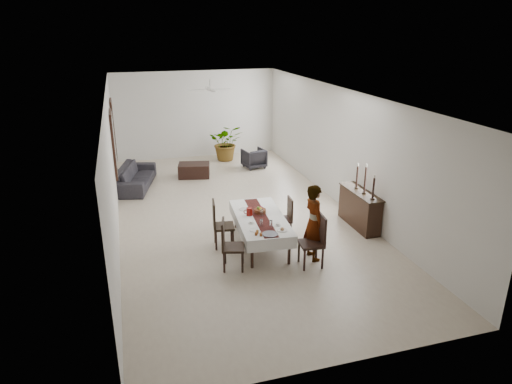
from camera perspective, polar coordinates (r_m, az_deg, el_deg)
The scene contains 88 objects.
floor at distance 12.18m, azimuth -2.56°, elevation -2.80°, with size 6.00×12.00×0.00m, color beige.
ceiling at distance 11.32m, azimuth -2.81°, elevation 12.28°, with size 6.00×12.00×0.02m, color white.
wall_back at distance 17.39m, azimuth -7.52°, elevation 9.57°, with size 6.00×0.02×3.20m, color silver.
wall_front at distance 6.40m, azimuth 10.57°, elevation -9.71°, with size 6.00×0.02×3.20m, color silver.
wall_left at distance 11.35m, azimuth -17.56°, elevation 3.09°, with size 0.02×12.00×3.20m, color silver.
wall_right at distance 12.68m, azimuth 10.66°, elevation 5.43°, with size 0.02×12.00×3.20m, color silver.
dining_table_top at distance 10.30m, azimuth 0.53°, elevation -3.28°, with size 0.90×2.16×0.05m, color black.
table_leg_fl at distance 9.47m, azimuth -0.50°, elevation -7.77°, with size 0.06×0.06×0.63m, color black.
table_leg_fr at distance 9.64m, azimuth 4.16°, elevation -7.30°, with size 0.06×0.06×0.63m, color black.
table_leg_bl at distance 11.29m, azimuth -2.56°, elevation -2.98°, with size 0.06×0.06×0.63m, color black.
table_leg_br at distance 11.44m, azimuth 1.37°, elevation -2.66°, with size 0.06×0.06×0.63m, color black.
tablecloth_top at distance 10.29m, azimuth 0.53°, elevation -3.14°, with size 1.06×2.32×0.01m, color white.
tablecloth_drape_left at distance 10.25m, azimuth -2.35°, elevation -4.05°, with size 0.01×2.32×0.27m, color silver.
tablecloth_drape_right at distance 10.46m, azimuth 3.36°, elevation -3.56°, with size 0.01×2.32×0.27m, color white.
tablecloth_drape_near at distance 9.33m, azimuth 2.06°, elevation -6.63°, with size 1.06×0.01×0.27m, color white.
tablecloth_drape_far at distance 11.39m, azimuth -0.71°, elevation -1.48°, with size 1.06×0.01×0.27m, color white.
table_runner at distance 10.29m, azimuth 0.53°, elevation -3.10°, with size 0.32×2.25×0.00m, color #4E1A16.
red_pitcher at distance 10.33m, azimuth -0.85°, elevation -2.46°, with size 0.14×0.14×0.18m, color maroon.
pitcher_handle at distance 10.32m, azimuth -1.26°, elevation -2.50°, with size 0.11×0.11×0.02m, color maroon.
wine_glass_near at distance 9.76m, azimuth 1.89°, elevation -3.98°, with size 0.06×0.06×0.15m, color silver.
wine_glass_mid at distance 9.80m, azimuth 0.64°, elevation -3.86°, with size 0.06×0.06×0.15m, color silver.
wine_glass_far at distance 10.31m, azimuth 0.73°, elevation -2.60°, with size 0.06×0.06×0.15m, color white.
teacup_right at distance 9.86m, azimuth 2.75°, elevation -4.05°, with size 0.08×0.08×0.05m, color silver.
saucer_right at distance 9.86m, azimuth 2.74°, elevation -4.17°, with size 0.14×0.14×0.01m, color white.
teacup_left at distance 9.94m, azimuth -0.60°, elevation -3.80°, with size 0.08×0.08×0.05m, color white.
saucer_left at distance 9.95m, azimuth -0.60°, elevation -3.91°, with size 0.14×0.14×0.01m, color silver.
plate_near_right at distance 9.63m, azimuth 3.30°, elevation -4.79°, with size 0.22×0.22×0.01m, color silver.
bread_near_right at distance 9.62m, azimuth 3.31°, elevation -4.66°, with size 0.08×0.08×0.08m, color tan.
plate_near_left at distance 9.63m, azimuth -0.18°, elevation -4.76°, with size 0.22×0.22×0.01m, color white.
plate_far_left at distance 10.68m, azimuth -1.55°, elevation -2.17°, with size 0.22×0.22×0.01m, color silver.
serving_tray at distance 9.45m, azimuth 1.77°, elevation -5.28°, with size 0.32×0.32×0.02m, color #38383C.
jam_jar_a at distance 9.37m, azimuth 0.62°, elevation -5.32°, with size 0.06×0.06×0.07m, color brown.
jam_jar_b at distance 9.40m, azimuth 0.01°, elevation -5.23°, with size 0.06×0.06×0.07m, color brown.
jam_jar_c at distance 9.49m, azimuth 0.17°, elevation -4.98°, with size 0.06×0.06×0.07m, color brown.
fruit_basket at distance 10.48m, azimuth 0.51°, elevation -2.39°, with size 0.27×0.27×0.09m, color brown.
fruit_red at distance 10.48m, azimuth 0.64°, elevation -2.00°, with size 0.08×0.08×0.08m, color maroon.
fruit_green at distance 10.47m, azimuth 0.29°, elevation -2.01°, with size 0.07×0.07×0.07m, color olive.
fruit_yellow at distance 10.42m, azimuth 0.57°, elevation -2.14°, with size 0.08×0.08×0.08m, color yellow.
chair_right_near_seat at distance 9.55m, azimuth 6.90°, elevation -6.45°, with size 0.47×0.47×0.05m, color black.
chair_right_near_leg_fl at distance 9.57m, azimuth 8.31°, elevation -8.23°, with size 0.05×0.05×0.47m, color black.
chair_right_near_leg_fr at distance 9.89m, azimuth 7.55°, elevation -7.20°, with size 0.05×0.05×0.47m, color black.
chair_right_near_leg_bl at distance 9.45m, azimuth 6.08°, elevation -8.51°, with size 0.05×0.05×0.47m, color black.
chair_right_near_leg_br at distance 9.78m, azimuth 5.39°, elevation -7.45°, with size 0.05×0.05×0.47m, color black.
chair_right_near_back at distance 9.48m, azimuth 8.22°, elevation -4.57°, with size 0.47×0.04×0.60m, color black.
chair_right_far_seat at distance 10.79m, azimuth 3.30°, elevation -3.49°, with size 0.41×0.41×0.05m, color black.
chair_right_far_leg_fl at distance 10.78m, azimuth 4.36°, elevation -4.86°, with size 0.04×0.04×0.40m, color black.
chair_right_far_leg_fr at distance 11.07m, azimuth 3.90°, elevation -4.15°, with size 0.04×0.04×0.40m, color black.
chair_right_far_leg_bl at distance 10.70m, azimuth 2.63°, elevation -5.02°, with size 0.04×0.04×0.40m, color black.
chair_right_far_leg_br at distance 10.99m, azimuth 2.21°, elevation -4.30°, with size 0.04×0.04×0.40m, color black.
chair_right_far_back at distance 10.73m, azimuth 4.29°, elevation -2.05°, with size 0.41×0.04×0.52m, color black.
chair_left_near_seat at distance 9.40m, azimuth -2.84°, elevation -6.94°, with size 0.45×0.45×0.05m, color black.
chair_left_near_leg_fl at distance 9.69m, azimuth -3.88°, elevation -7.75°, with size 0.05×0.05×0.45m, color black.
chair_left_near_leg_fr at distance 9.36m, azimuth -4.00°, elevation -8.81°, with size 0.05×0.05×0.45m, color black.
chair_left_near_leg_bl at distance 9.67m, azimuth -1.67°, elevation -7.76°, with size 0.05×0.05×0.45m, color black.
chair_left_near_leg_br at distance 9.35m, azimuth -1.71°, elevation -8.82°, with size 0.05×0.05×0.45m, color black.
chair_left_near_back at distance 9.27m, azimuth -4.15°, elevation -5.24°, with size 0.45×0.04×0.58m, color black.
chair_left_far_seat at distance 10.32m, azimuth -4.06°, elevation -4.31°, with size 0.46×0.46×0.05m, color black.
chair_left_far_leg_fl at distance 10.59m, azimuth -5.14°, elevation -5.21°, with size 0.05×0.05×0.46m, color black.
chair_left_far_leg_fr at distance 10.25m, azimuth -5.00°, elevation -6.11°, with size 0.05×0.05×0.46m, color black.
chair_left_far_leg_bl at distance 10.61m, azimuth -3.09°, elevation -5.09°, with size 0.05×0.05×0.46m, color black.
chair_left_far_leg_br at distance 10.27m, azimuth -2.88°, elevation -5.98°, with size 0.05×0.05×0.46m, color black.
chair_left_far_back at distance 10.18m, azimuth -5.29°, elevation -2.77°, with size 0.46×0.04×0.59m, color black.
woman at distance 9.71m, azimuth 7.25°, elevation -3.79°, with size 0.61×0.40×1.67m, color gray.
sideboard_body at distance 11.61m, azimuth 12.81°, elevation -2.13°, with size 0.39×1.48×0.89m, color black.
sideboard_top at distance 11.45m, azimuth 12.99°, elevation -0.01°, with size 0.43×1.54×0.03m, color black.
candlestick_near_base at distance 11.00m, azimuth 14.35°, elevation -0.80°, with size 0.10×0.10×0.03m, color black.
candlestick_near_shaft at distance 10.91m, azimuth 14.47°, elevation 0.48°, with size 0.05×0.05×0.49m, color black.
candlestick_near_candle at distance 10.82m, azimuth 14.60°, elevation 1.91°, with size 0.04×0.04×0.08m, color beige.
candlestick_mid_base at distance 11.32m, azimuth 13.36°, elevation -0.12°, with size 0.10×0.10×0.03m, color black.
candlestick_mid_shaft at distance 11.21m, azimuth 13.49°, elevation 1.49°, with size 0.05×0.05×0.64m, color black.
candlestick_mid_candle at distance 11.10m, azimuth 13.64°, elevation 3.25°, with size 0.04×0.04×0.08m, color silver.
candlestick_far_base at distance 11.64m, azimuth 12.42°, elevation 0.53°, with size 0.10×0.10×0.03m, color black.
candlestick_far_shaft at distance 11.55m, azimuth 12.52°, elevation 1.87°, with size 0.05×0.05×0.54m, color black.
candlestick_far_candle at distance 11.46m, azimuth 12.64°, elevation 3.34°, with size 0.04×0.04×0.08m, color silver.
sofa at distance 14.59m, azimuth -14.83°, elevation 1.87°, with size 2.29×0.89×0.67m, color #2D292F.
armchair at distance 16.08m, azimuth -0.27°, elevation 4.24°, with size 0.72×0.74×0.67m, color #27252A.
coffee_table at distance 15.25m, azimuth -7.74°, elevation 2.71°, with size 1.01×0.67×0.45m, color black.
potted_plant at distance 16.95m, azimuth -3.72°, elevation 6.21°, with size 1.21×1.05×1.34m, color #2B5F26.
mirror_frame_near at distance 13.48m, azimuth -17.38°, elevation 5.73°, with size 0.06×1.05×1.85m, color black.
mirror_glass_near at distance 13.48m, azimuth -17.23°, elevation 5.74°, with size 0.01×0.90×1.70m, color silver.
mirror_frame_far at distance 15.53m, azimuth -17.39°, elevation 7.55°, with size 0.06×1.05×1.85m, color black.
mirror_glass_far at distance 15.53m, azimuth -17.26°, elevation 7.56°, with size 0.01×0.90×1.70m, color silver.
fan_rod at distance 14.25m, azimuth -5.77°, elevation 13.42°, with size 0.04×0.04×0.20m, color silver.
fan_hub at distance 14.27m, azimuth -5.74°, elevation 12.63°, with size 0.16×0.16×0.08m, color white.
fan_blade_n at distance 14.61m, azimuth -6.01°, elevation 12.79°, with size 0.10×0.55×0.01m, color silver.
fan_blade_s at distance 13.93m, azimuth -5.46°, elevation 12.45°, with size 0.10×0.55×0.01m, color silver.
fan_blade_e at distance 14.34m, azimuth -4.34°, elevation 12.70°, with size 0.55×0.10×0.01m, color white.
fan_blade_w at distance 14.21m, azimuth -7.16°, elevation 12.54°, with size 0.55×0.10×0.01m, color white.
Camera 1 is at (-2.65, -10.90, 4.76)m, focal length 32.00 mm.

